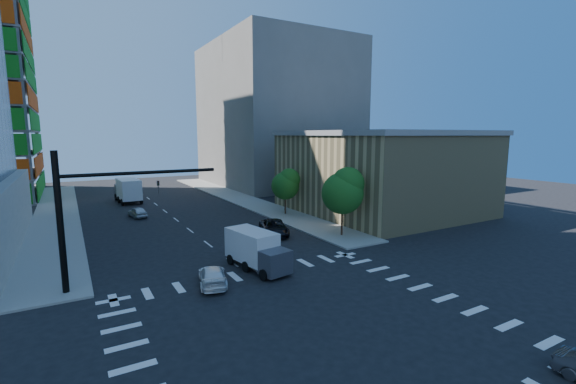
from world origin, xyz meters
TOP-DOWN VIEW (x-y plane):
  - ground at (0.00, 0.00)m, footprint 160.00×160.00m
  - road_markings at (0.00, 0.00)m, footprint 20.00×20.00m
  - sidewalk_ne at (12.50, 40.00)m, footprint 5.00×60.00m
  - sidewalk_nw at (-12.50, 40.00)m, footprint 5.00×60.00m
  - commercial_building at (25.00, 22.00)m, footprint 20.50×22.50m
  - bg_building_ne at (27.00, 55.00)m, footprint 24.00×30.00m
  - signal_mast_nw at (-10.00, 11.50)m, footprint 10.20×0.40m
  - tree_south at (12.63, 13.90)m, footprint 4.16×4.16m
  - tree_north at (12.93, 25.90)m, footprint 3.54×3.52m
  - car_nb_far at (6.93, 18.00)m, footprint 4.05×5.91m
  - car_sb_near at (-2.87, 8.36)m, footprint 2.79×4.60m
  - car_sb_mid at (-3.74, 33.78)m, footprint 2.08×3.97m
  - box_truck_near at (1.13, 9.47)m, footprint 3.22×5.75m
  - box_truck_far at (-3.24, 46.05)m, footprint 3.23×6.95m

SIDE VIEW (x-z plane):
  - ground at x=0.00m, z-range 0.00..0.00m
  - road_markings at x=0.00m, z-range 0.00..0.01m
  - sidewalk_ne at x=12.50m, z-range 0.00..0.15m
  - sidewalk_nw at x=-12.50m, z-range 0.00..0.15m
  - car_sb_near at x=-2.87m, z-range 0.00..1.25m
  - car_sb_mid at x=-3.74m, z-range 0.00..1.29m
  - car_nb_far at x=6.93m, z-range 0.00..1.50m
  - box_truck_near at x=1.13m, z-range -0.16..2.69m
  - box_truck_far at x=-3.24m, z-range -0.21..3.37m
  - tree_north at x=12.93m, z-range 1.10..6.88m
  - tree_south at x=12.63m, z-range 1.27..8.10m
  - commercial_building at x=25.00m, z-range 0.01..10.61m
  - signal_mast_nw at x=-10.00m, z-range 0.99..9.99m
  - bg_building_ne at x=27.00m, z-range 0.00..28.00m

